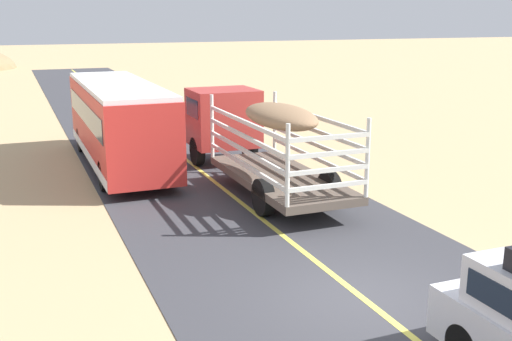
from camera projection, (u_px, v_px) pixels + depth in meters
ground_plane at (361, 298)px, 12.71m from camera, size 240.00×240.00×0.00m
road_surface at (362, 298)px, 12.71m from camera, size 8.00×120.00×0.02m
road_centre_line at (362, 297)px, 12.71m from camera, size 0.16×117.60×0.00m
livestock_truck at (243, 128)px, 21.93m from camera, size 2.53×9.70×3.02m
bus at (119, 122)px, 23.36m from camera, size 2.54×10.00×3.21m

